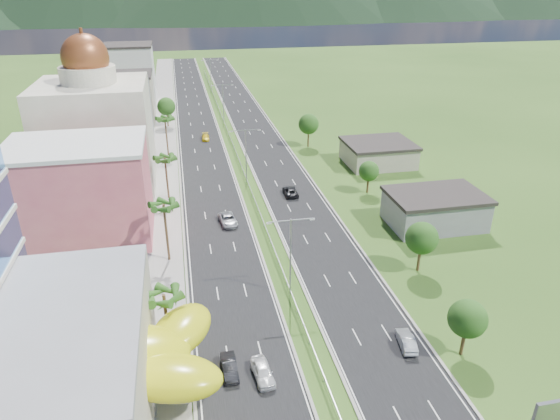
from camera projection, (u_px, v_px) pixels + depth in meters
ground at (309, 344)px, 56.68m from camera, size 500.00×500.00×0.00m
road_left at (198, 130)px, 135.03m from camera, size 11.00×260.00×0.04m
road_right at (253, 127)px, 137.77m from camera, size 11.00×260.00×0.04m
sidewalk_left at (163, 132)px, 133.29m from camera, size 7.00×260.00×0.12m
median_guardrail at (234, 146)px, 120.19m from camera, size 0.10×216.06×0.76m
streetlight_median_b at (290, 249)px, 62.66m from camera, size 6.04×0.25×11.00m
streetlight_median_c at (246, 150)px, 98.09m from camera, size 6.04×0.25×11.00m
streetlight_median_d at (223, 100)px, 137.96m from camera, size 6.04×0.25×11.00m
streetlight_median_e at (210, 72)px, 177.82m from camera, size 6.04×0.25×11.00m
lime_canopy at (118, 358)px, 47.36m from camera, size 18.00×15.00×7.40m
pink_shophouse at (82, 194)px, 76.73m from camera, size 20.00×15.00×15.00m
domed_building at (97, 129)px, 95.46m from camera, size 20.00×20.00×28.70m
midrise_grey at (116, 113)px, 119.22m from camera, size 16.00×15.00×16.00m
midrise_beige at (124, 99)px, 139.35m from camera, size 16.00×15.00×13.00m
midrise_white at (129, 76)px, 158.66m from camera, size 16.00×15.00×18.00m
billboard at (560, 415)px, 41.94m from camera, size 5.20×0.35×6.20m
shed_near at (435, 211)px, 82.86m from camera, size 15.00×10.00×5.00m
shed_far at (378, 154)px, 109.93m from camera, size 14.00×12.00×4.40m
palm_tree_b at (164, 298)px, 52.61m from camera, size 3.60×3.60×8.10m
palm_tree_c at (164, 208)px, 69.72m from camera, size 3.60×3.60×9.60m
palm_tree_d at (165, 160)px, 90.50m from camera, size 3.60×3.60×8.60m
palm_tree_e at (165, 120)px, 112.32m from camera, size 3.60×3.60×9.40m
leafy_tree_lfar at (166, 107)px, 135.63m from camera, size 4.90×4.90×8.05m
leafy_tree_ra at (467, 319)px, 53.13m from camera, size 4.20×4.20×6.90m
leafy_tree_rb at (422, 238)px, 68.56m from camera, size 4.55×4.55×7.47m
leafy_tree_rc at (369, 171)px, 94.25m from camera, size 3.85×3.85×6.33m
leafy_tree_rd at (309, 124)px, 119.59m from camera, size 4.90×4.90×8.05m
mountain_ridge at (250, 20)px, 466.25m from camera, size 860.00×140.00×90.00m
car_white_near_left at (263, 372)px, 51.54m from camera, size 2.27×4.75×1.57m
car_dark_left at (230, 367)px, 52.25m from camera, size 1.63×4.39×1.44m
car_silver_mid_left at (228, 219)px, 83.68m from camera, size 3.14×5.76×1.53m
car_yellow_far_left at (205, 137)px, 126.61m from camera, size 2.08×4.65×1.32m
car_silver_right at (406, 341)px, 56.02m from camera, size 2.19×4.59×1.45m
car_dark_far_right at (290, 191)px, 94.74m from camera, size 2.54×5.30×1.46m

